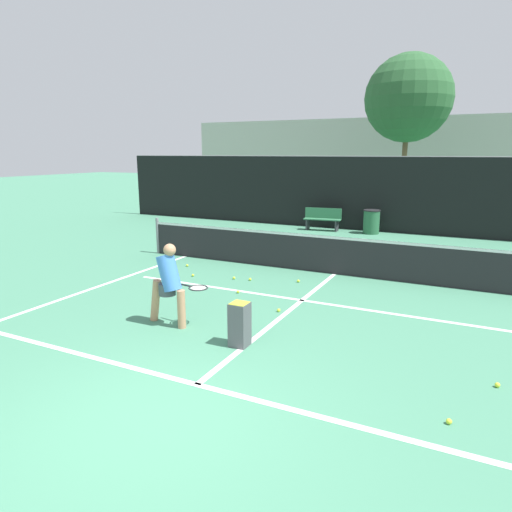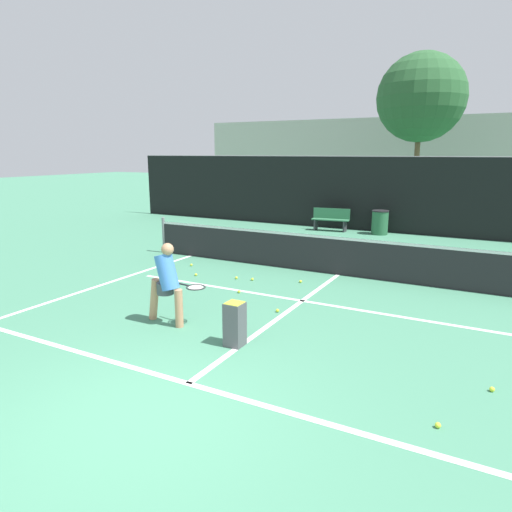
# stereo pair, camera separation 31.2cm
# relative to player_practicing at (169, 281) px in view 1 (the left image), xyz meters

# --- Properties ---
(ground_plane) EXTENTS (100.00, 100.00, 0.00)m
(ground_plane) POSITION_rel_player_practicing_xyz_m (1.61, -2.51, -0.79)
(ground_plane) COLOR #427F60
(court_baseline_near) EXTENTS (11.00, 0.10, 0.01)m
(court_baseline_near) POSITION_rel_player_practicing_xyz_m (1.61, -1.60, -0.79)
(court_baseline_near) COLOR white
(court_baseline_near) RESTS_ON ground
(court_service_line) EXTENTS (8.25, 0.10, 0.01)m
(court_service_line) POSITION_rel_player_practicing_xyz_m (1.61, 2.29, -0.79)
(court_service_line) COLOR white
(court_service_line) RESTS_ON ground
(court_center_mark) EXTENTS (0.10, 6.23, 0.01)m
(court_center_mark) POSITION_rel_player_practicing_xyz_m (1.61, 1.51, -0.79)
(court_center_mark) COLOR white
(court_center_mark) RESTS_ON ground
(court_sideline_left) EXTENTS (0.10, 7.23, 0.01)m
(court_sideline_left) POSITION_rel_player_practicing_xyz_m (-2.90, 1.51, -0.79)
(court_sideline_left) COLOR white
(court_sideline_left) RESTS_ON ground
(net) EXTENTS (11.09, 0.09, 1.07)m
(net) POSITION_rel_player_practicing_xyz_m (1.61, 4.63, -0.28)
(net) COLOR slate
(net) RESTS_ON ground
(fence_back) EXTENTS (24.00, 0.06, 2.84)m
(fence_back) POSITION_rel_player_practicing_xyz_m (1.61, 11.50, 0.62)
(fence_back) COLOR black
(fence_back) RESTS_ON ground
(player_practicing) EXTENTS (1.17, 0.54, 1.47)m
(player_practicing) POSITION_rel_player_practicing_xyz_m (0.00, 0.00, 0.00)
(player_practicing) COLOR tan
(player_practicing) RESTS_ON ground
(tennis_ball_scattered_0) EXTENTS (0.07, 0.07, 0.07)m
(tennis_ball_scattered_0) POSITION_rel_player_practicing_xyz_m (1.45, 1.44, -0.76)
(tennis_ball_scattered_0) COLOR #D1E033
(tennis_ball_scattered_0) RESTS_ON ground
(tennis_ball_scattered_1) EXTENTS (0.07, 0.07, 0.07)m
(tennis_ball_scattered_1) POSITION_rel_player_practicing_xyz_m (-0.42, 3.08, -0.76)
(tennis_ball_scattered_1) COLOR #D1E033
(tennis_ball_scattered_1) RESTS_ON ground
(tennis_ball_scattered_2) EXTENTS (0.07, 0.07, 0.07)m
(tennis_ball_scattered_2) POSITION_rel_player_practicing_xyz_m (5.14, 0.06, -0.76)
(tennis_ball_scattered_2) COLOR #D1E033
(tennis_ball_scattered_2) RESTS_ON ground
(tennis_ball_scattered_3) EXTENTS (0.07, 0.07, 0.07)m
(tennis_ball_scattered_3) POSITION_rel_player_practicing_xyz_m (-0.03, 3.15, -0.76)
(tennis_ball_scattered_3) COLOR #D1E033
(tennis_ball_scattered_3) RESTS_ON ground
(tennis_ball_scattered_4) EXTENTS (0.07, 0.07, 0.07)m
(tennis_ball_scattered_4) POSITION_rel_player_practicing_xyz_m (1.06, 3.51, -0.76)
(tennis_ball_scattered_4) COLOR #D1E033
(tennis_ball_scattered_4) RESTS_ON ground
(tennis_ball_scattered_5) EXTENTS (0.07, 0.07, 0.07)m
(tennis_ball_scattered_5) POSITION_rel_player_practicing_xyz_m (4.64, -1.10, -0.76)
(tennis_ball_scattered_5) COLOR #D1E033
(tennis_ball_scattered_5) RESTS_ON ground
(tennis_ball_scattered_6) EXTENTS (0.07, 0.07, 0.07)m
(tennis_ball_scattered_6) POSITION_rel_player_practicing_xyz_m (-2.00, 2.07, -0.76)
(tennis_ball_scattered_6) COLOR #D1E033
(tennis_ball_scattered_6) RESTS_ON ground
(tennis_ball_scattered_7) EXTENTS (0.07, 0.07, 0.07)m
(tennis_ball_scattered_7) POSITION_rel_player_practicing_xyz_m (0.19, 2.14, -0.76)
(tennis_ball_scattered_7) COLOR #D1E033
(tennis_ball_scattered_7) RESTS_ON ground
(tennis_ball_scattered_9) EXTENTS (0.07, 0.07, 0.07)m
(tennis_ball_scattered_9) POSITION_rel_player_practicing_xyz_m (-1.45, 2.85, -0.76)
(tennis_ball_scattered_9) COLOR #D1E033
(tennis_ball_scattered_9) RESTS_ON ground
(tennis_ball_scattered_10) EXTENTS (0.07, 0.07, 0.07)m
(tennis_ball_scattered_10) POSITION_rel_player_practicing_xyz_m (-2.15, 3.61, -0.76)
(tennis_ball_scattered_10) COLOR #D1E033
(tennis_ball_scattered_10) RESTS_ON ground
(ball_hopper) EXTENTS (0.28, 0.28, 0.71)m
(ball_hopper) POSITION_rel_player_practicing_xyz_m (1.52, -0.25, -0.42)
(ball_hopper) COLOR #4C4C51
(ball_hopper) RESTS_ON ground
(courtside_bench) EXTENTS (1.46, 0.55, 0.86)m
(courtside_bench) POSITION_rel_player_practicing_xyz_m (-0.75, 10.80, -0.33)
(courtside_bench) COLOR #33724C
(courtside_bench) RESTS_ON ground
(trash_bin) EXTENTS (0.62, 0.62, 0.89)m
(trash_bin) POSITION_rel_player_practicing_xyz_m (1.13, 10.89, -0.34)
(trash_bin) COLOR #28603D
(trash_bin) RESTS_ON ground
(parked_car) EXTENTS (1.76, 4.39, 1.55)m
(parked_car) POSITION_rel_player_practicing_xyz_m (-1.97, 13.80, -0.14)
(parked_car) COLOR #B7B7BC
(parked_car) RESTS_ON ground
(tree_west) EXTENTS (4.59, 4.59, 8.07)m
(tree_west) POSITION_rel_player_practicing_xyz_m (0.74, 20.23, 4.97)
(tree_west) COLOR brown
(tree_west) RESTS_ON ground
(building_far) EXTENTS (36.00, 2.40, 5.32)m
(building_far) POSITION_rel_player_practicing_xyz_m (1.61, 27.75, 1.87)
(building_far) COLOR #B2ADA3
(building_far) RESTS_ON ground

